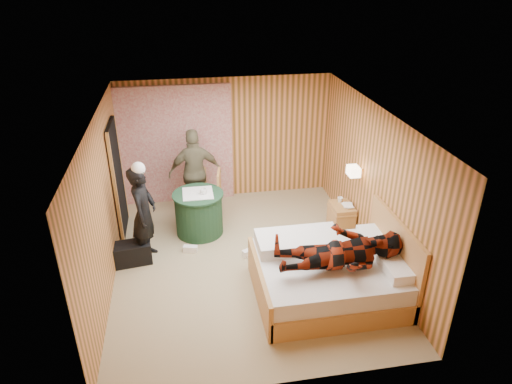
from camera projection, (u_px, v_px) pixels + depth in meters
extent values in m
cube|color=tan|center=(246.00, 261.00, 7.57)|extent=(4.20, 5.00, 0.01)
cube|color=silver|center=(244.00, 116.00, 6.45)|extent=(4.20, 5.00, 0.01)
cube|color=#E58C57|center=(227.00, 139.00, 9.21)|extent=(4.20, 0.02, 2.50)
cube|color=#E58C57|center=(104.00, 205.00, 6.69)|extent=(0.02, 5.00, 2.50)
cube|color=#E58C57|center=(374.00, 184.00, 7.33)|extent=(0.02, 5.00, 2.50)
cube|color=beige|center=(177.00, 146.00, 9.02)|extent=(2.20, 0.08, 2.40)
cube|color=black|center=(118.00, 179.00, 8.03)|extent=(0.06, 0.90, 2.05)
cylinder|color=gold|center=(358.00, 171.00, 7.69)|extent=(0.18, 0.04, 0.04)
cube|color=#FFE0B2|center=(353.00, 171.00, 7.68)|extent=(0.18, 0.24, 0.16)
cube|color=tan|center=(329.00, 285.00, 6.76)|extent=(2.11, 1.69, 0.32)
cube|color=silver|center=(331.00, 269.00, 6.63)|extent=(2.05, 1.63, 0.26)
cube|color=tan|center=(259.00, 285.00, 6.54)|extent=(0.06, 1.69, 0.59)
cube|color=tan|center=(394.00, 255.00, 6.71)|extent=(0.06, 1.69, 1.16)
cube|color=white|center=(398.00, 268.00, 6.31)|extent=(0.40, 0.58, 0.15)
cube|color=white|center=(375.00, 237.00, 7.01)|extent=(0.40, 0.58, 0.15)
cube|color=silver|center=(298.00, 241.00, 6.89)|extent=(1.27, 0.63, 0.19)
cube|color=tan|center=(341.00, 218.00, 8.36)|extent=(0.38, 0.52, 0.52)
cube|color=tan|center=(342.00, 210.00, 8.28)|extent=(0.40, 0.54, 0.03)
cylinder|color=#21492A|center=(199.00, 214.00, 8.23)|extent=(0.85, 0.85, 0.77)
cylinder|color=#21492A|center=(198.00, 194.00, 8.05)|extent=(0.91, 0.91, 0.03)
cube|color=white|center=(198.00, 193.00, 8.04)|extent=(0.70, 0.70, 0.01)
cube|color=tan|center=(197.00, 195.00, 8.76)|extent=(0.42, 0.42, 0.05)
cube|color=tan|center=(196.00, 179.00, 8.81)|extent=(0.42, 0.04, 0.46)
cylinder|color=tan|center=(189.00, 211.00, 8.69)|extent=(0.04, 0.04, 0.43)
cylinder|color=tan|center=(206.00, 201.00, 9.04)|extent=(0.04, 0.04, 0.43)
cube|color=tan|center=(209.00, 196.00, 8.65)|extent=(0.51, 0.51, 0.05)
cube|color=tan|center=(219.00, 184.00, 8.53)|extent=(0.12, 0.45, 0.49)
cylinder|color=tan|center=(201.00, 203.00, 8.92)|extent=(0.04, 0.04, 0.46)
cylinder|color=tan|center=(218.00, 212.00, 8.60)|extent=(0.04, 0.04, 0.46)
cube|color=black|center=(131.00, 253.00, 7.47)|extent=(0.67, 0.42, 0.36)
cube|color=white|center=(190.00, 249.00, 7.81)|extent=(0.26, 0.16, 0.11)
cube|color=white|center=(250.00, 252.00, 7.71)|extent=(0.27, 0.19, 0.11)
imported|color=black|center=(144.00, 214.00, 7.34)|extent=(0.52, 0.67, 1.64)
imported|color=#6C6448|center=(195.00, 173.00, 8.68)|extent=(1.04, 0.49, 1.72)
imported|color=maroon|center=(342.00, 244.00, 6.21)|extent=(0.86, 0.67, 1.77)
imported|color=white|center=(343.00, 206.00, 8.19)|extent=(0.18, 0.23, 0.02)
imported|color=white|center=(343.00, 205.00, 8.18)|extent=(0.21, 0.26, 0.02)
imported|color=white|center=(340.00, 200.00, 8.33)|extent=(0.13, 0.13, 0.09)
imported|color=white|center=(203.00, 191.00, 7.99)|extent=(0.15, 0.15, 0.10)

